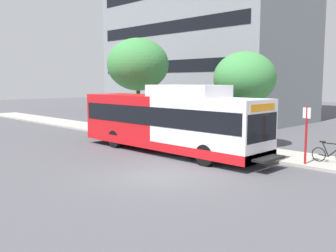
% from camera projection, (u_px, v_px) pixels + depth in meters
% --- Properties ---
extents(ground_plane, '(120.00, 120.00, 0.00)m').
position_uv_depth(ground_plane, '(61.00, 151.00, 20.94)').
color(ground_plane, '#4C4C51').
extents(sidewalk_curb, '(3.00, 56.00, 0.14)m').
position_uv_depth(sidewalk_curb, '(175.00, 140.00, 24.43)').
color(sidewalk_curb, '#A8A399').
rests_on(sidewalk_curb, ground).
extents(transit_bus, '(2.58, 12.25, 3.65)m').
position_uv_depth(transit_bus, '(169.00, 121.00, 20.28)').
color(transit_bus, white).
rests_on(transit_bus, ground).
extents(bus_stop_sign_pole, '(0.10, 0.36, 2.60)m').
position_uv_depth(bus_stop_sign_pole, '(306.00, 131.00, 16.83)').
color(bus_stop_sign_pole, red).
rests_on(bus_stop_sign_pole, sidewalk_curb).
extents(bicycle_parked, '(0.52, 1.76, 1.02)m').
position_uv_depth(bicycle_parked, '(331.00, 154.00, 17.09)').
color(bicycle_parked, black).
rests_on(bicycle_parked, sidewalk_curb).
extents(street_tree_near_stop, '(3.56, 3.56, 5.39)m').
position_uv_depth(street_tree_near_stop, '(245.00, 78.00, 21.63)').
color(street_tree_near_stop, '#4C3823').
rests_on(street_tree_near_stop, sidewalk_curb).
extents(street_tree_mid_block, '(4.49, 4.49, 6.82)m').
position_uv_depth(street_tree_mid_block, '(138.00, 65.00, 27.62)').
color(street_tree_mid_block, '#4C3823').
rests_on(street_tree_mid_block, sidewalk_curb).
extents(lattice_comm_tower, '(1.10, 1.10, 31.55)m').
position_uv_depth(lattice_comm_tower, '(149.00, 31.00, 50.79)').
color(lattice_comm_tower, '#B7B7BC').
rests_on(lattice_comm_tower, ground).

